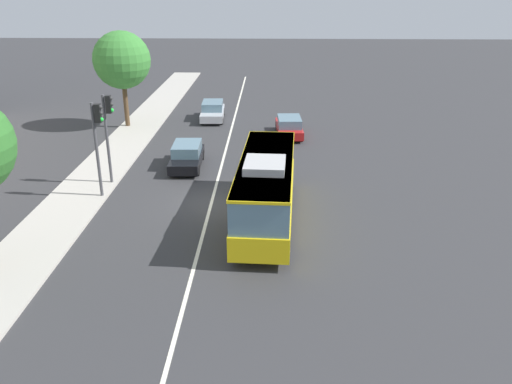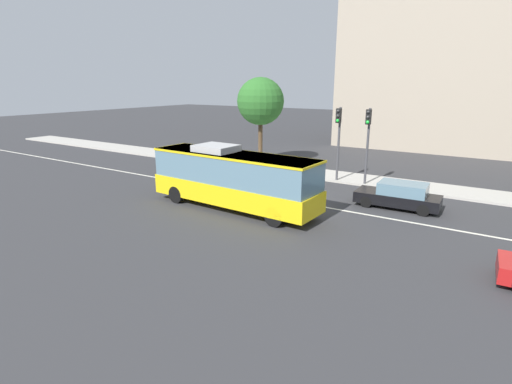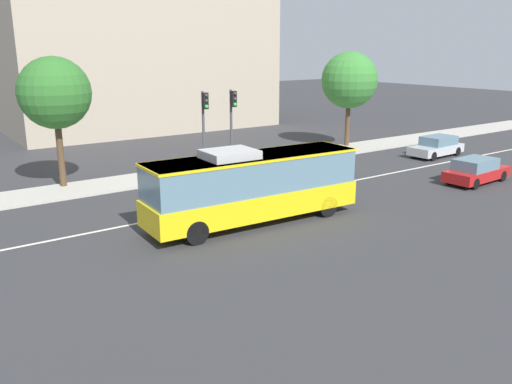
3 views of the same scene
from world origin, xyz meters
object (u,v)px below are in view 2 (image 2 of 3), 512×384
sedan_black (399,195)px  traffic_light_mid_block (368,134)px  traffic_light_near_corner (338,132)px  street_tree_kerbside_centre (261,102)px  transit_bus (233,177)px

sedan_black → traffic_light_mid_block: size_ratio=0.88×
sedan_black → traffic_light_mid_block: traffic_light_mid_block is taller
traffic_light_near_corner → traffic_light_mid_block: size_ratio=1.00×
traffic_light_mid_block → street_tree_kerbside_centre: street_tree_kerbside_centre is taller
sedan_black → transit_bus: bearing=31.1°
traffic_light_mid_block → street_tree_kerbside_centre: 10.27m
sedan_black → traffic_light_near_corner: bearing=-37.5°
transit_bus → sedan_black: (7.75, 5.03, -1.09)m
traffic_light_mid_block → street_tree_kerbside_centre: bearing=-106.4°
traffic_light_near_corner → traffic_light_mid_block: bearing=90.6°
transit_bus → street_tree_kerbside_centre: bearing=117.9°
traffic_light_near_corner → traffic_light_mid_block: 2.01m
transit_bus → traffic_light_mid_block: 10.07m
sedan_black → street_tree_kerbside_centre: street_tree_kerbside_centre is taller
sedan_black → street_tree_kerbside_centre: 15.06m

